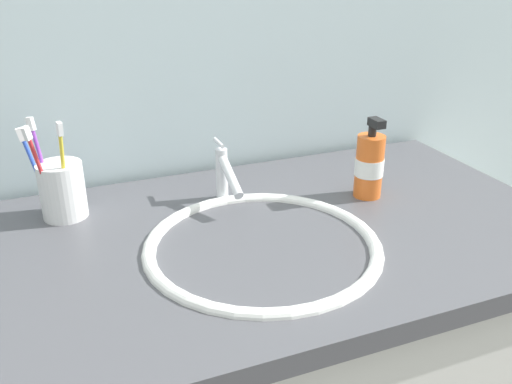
{
  "coord_description": "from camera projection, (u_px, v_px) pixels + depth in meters",
  "views": [
    {
      "loc": [
        -0.33,
        -0.81,
        1.3
      ],
      "look_at": [
        -0.02,
        -0.02,
        0.92
      ],
      "focal_mm": 38.76,
      "sensor_mm": 36.0,
      "label": 1
    }
  ],
  "objects": [
    {
      "name": "toothbrush_red",
      "position": [
        40.0,
        168.0,
        0.97
      ],
      "size": [
        0.04,
        0.04,
        0.19
      ],
      "color": "red",
      "rests_on": "toothbrush_cup"
    },
    {
      "name": "sink_basin",
      "position": [
        262.0,
        270.0,
        0.96
      ],
      "size": [
        0.41,
        0.41,
        0.13
      ],
      "color": "white",
      "rests_on": "vanity_counter"
    },
    {
      "name": "toothbrush_cup",
      "position": [
        62.0,
        190.0,
        1.03
      ],
      "size": [
        0.08,
        0.08,
        0.11
      ],
      "primitive_type": "cylinder",
      "color": "white",
      "rests_on": "vanity_counter"
    },
    {
      "name": "toothbrush_yellow",
      "position": [
        63.0,
        165.0,
        0.98
      ],
      "size": [
        0.02,
        0.04,
        0.19
      ],
      "color": "yellow",
      "rests_on": "toothbrush_cup"
    },
    {
      "name": "toothbrush_blue",
      "position": [
        34.0,
        166.0,
        1.0
      ],
      "size": [
        0.04,
        0.01,
        0.17
      ],
      "color": "blue",
      "rests_on": "toothbrush_cup"
    },
    {
      "name": "soap_dispenser",
      "position": [
        369.0,
        165.0,
        1.1
      ],
      "size": [
        0.06,
        0.06,
        0.17
      ],
      "color": "orange",
      "rests_on": "vanity_counter"
    },
    {
      "name": "faucet",
      "position": [
        225.0,
        174.0,
        1.08
      ],
      "size": [
        0.02,
        0.14,
        0.12
      ],
      "color": "silver",
      "rests_on": "sink_basin"
    },
    {
      "name": "toothbrush_purple",
      "position": [
        41.0,
        160.0,
        1.01
      ],
      "size": [
        0.03,
        0.03,
        0.19
      ],
      "color": "purple",
      "rests_on": "toothbrush_cup"
    }
  ]
}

